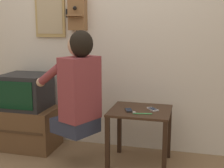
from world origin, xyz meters
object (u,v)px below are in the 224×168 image
object	(u,v)px
person	(78,85)
toothbrush	(141,113)
cell_phone_held	(129,110)
framed_picture	(50,13)
cell_phone_spare	(153,109)
television	(26,91)
wall_phone_antique	(77,11)

from	to	relation	value
person	toothbrush	world-z (taller)	person
cell_phone_held	framed_picture	bearing A→B (deg)	133.41
cell_phone_held	cell_phone_spare	bearing A→B (deg)	1.64
television	wall_phone_antique	bearing A→B (deg)	24.76
person	toothbrush	xyz separation A→B (m)	(0.58, 0.04, -0.24)
person	television	size ratio (longest dim) A/B	2.03
television	toothbrush	world-z (taller)	television
cell_phone_held	television	bearing A→B (deg)	149.66
cell_phone_held	wall_phone_antique	bearing A→B (deg)	125.73
television	framed_picture	bearing A→B (deg)	57.51
framed_picture	cell_phone_spare	size ratio (longest dim) A/B	3.87
cell_phone_spare	toothbrush	bearing A→B (deg)	-153.47
television	cell_phone_spare	size ratio (longest dim) A/B	3.51
framed_picture	toothbrush	distance (m)	1.54
wall_phone_antique	toothbrush	size ratio (longest dim) A/B	4.70
person	toothbrush	distance (m)	0.63
television	framed_picture	distance (m)	0.90
television	cell_phone_spare	bearing A→B (deg)	-3.88
cell_phone_spare	toothbrush	size ratio (longest dim) A/B	0.77
framed_picture	cell_phone_spare	xyz separation A→B (m)	(1.21, -0.38, -0.91)
framed_picture	cell_phone_held	xyz separation A→B (m)	(0.99, -0.47, -0.91)
wall_phone_antique	cell_phone_held	xyz separation A→B (m)	(0.66, -0.42, -0.93)
framed_picture	cell_phone_held	distance (m)	1.42
framed_picture	cell_phone_spare	distance (m)	1.56
wall_phone_antique	cell_phone_spare	size ratio (longest dim) A/B	6.08
cell_phone_held	toothbrush	bearing A→B (deg)	-53.19
framed_picture	person	bearing A→B (deg)	-47.50
wall_phone_antique	framed_picture	size ratio (longest dim) A/B	1.57
wall_phone_antique	cell_phone_held	size ratio (longest dim) A/B	5.98
person	television	world-z (taller)	person
person	wall_phone_antique	xyz separation A→B (m)	(-0.20, 0.54, 0.69)
framed_picture	cell_phone_spare	bearing A→B (deg)	-17.34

